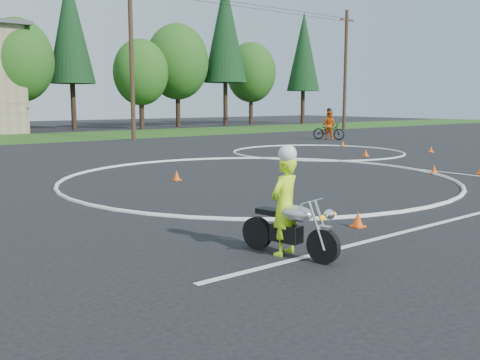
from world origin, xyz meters
TOP-DOWN VIEW (x-y plane):
  - ground at (0.00, 0.00)m, footprint 120.00×120.00m
  - grass_strip at (0.00, 27.00)m, footprint 120.00×10.00m
  - course_markings at (2.17, 4.35)m, footprint 19.05×19.05m
  - primary_motorcycle at (-5.10, -3.81)m, footprint 0.62×1.76m
  - rider_primary_grp at (-5.11, -3.68)m, footprint 0.64×0.49m
  - rider_second_grp at (14.99, 13.65)m, footprint 1.49×2.22m
  - traffic_cones at (5.59, 2.86)m, footprint 15.21×13.03m
  - treeline at (14.78, 34.61)m, footprint 38.20×8.10m
  - utility_poles at (5.00, 21.00)m, footprint 41.60×1.12m

SIDE VIEW (x-z plane):
  - ground at x=0.00m, z-range 0.00..0.00m
  - course_markings at x=2.17m, z-range -0.05..0.07m
  - grass_strip at x=0.00m, z-range 0.00..0.02m
  - traffic_cones at x=5.59m, z-range -0.01..0.29m
  - primary_motorcycle at x=-5.10m, z-range -0.01..0.92m
  - rider_second_grp at x=14.99m, z-range -0.30..1.72m
  - rider_primary_grp at x=-5.11m, z-range -0.03..1.71m
  - utility_poles at x=5.00m, z-range 0.20..10.20m
  - treeline at x=14.78m, z-range -0.64..13.88m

